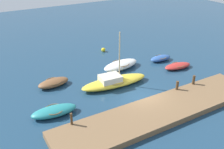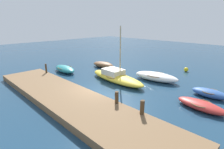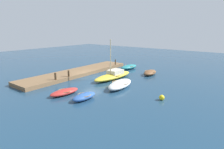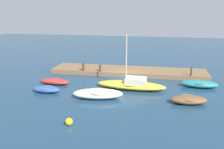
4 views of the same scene
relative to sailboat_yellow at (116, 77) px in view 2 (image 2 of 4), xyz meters
name	(u,v)px [view 2 (image 2 of 4)]	position (x,y,z in m)	size (l,w,h in m)	color
ground_plane	(98,93)	(1.04, -3.32, -0.48)	(84.00, 84.00, 0.00)	navy
dock_platform	(70,100)	(1.04, -6.03, -0.23)	(18.88, 3.90, 0.50)	brown
sailboat_yellow	(116,77)	(0.00, 0.00, 0.00)	(7.03, 2.43, 5.44)	gold
rowboat_red	(201,105)	(8.27, -0.14, -0.19)	(3.42, 1.63, 0.58)	#B72D28
rowboat_teal	(65,69)	(-6.76, -1.81, -0.11)	(3.85, 1.81, 0.72)	teal
rowboat_brown	(103,65)	(-5.19, 2.96, -0.12)	(3.27, 1.84, 0.70)	brown
dinghy_blue	(210,93)	(7.99, 2.52, -0.15)	(2.77, 1.32, 0.64)	#2D569E
motorboat_white	(156,77)	(2.72, 3.09, -0.06)	(4.75, 2.50, 0.84)	white
mooring_post_west	(46,68)	(-6.22, -4.33, 0.51)	(0.18, 0.18, 0.99)	#47331E
mooring_post_mid_west	(117,97)	(4.24, -4.33, 0.44)	(0.26, 0.26, 0.83)	#47331E
mooring_post_mid_east	(142,107)	(6.33, -4.33, 0.46)	(0.26, 0.26, 0.89)	#47331E
marker_buoy	(186,70)	(3.45, 8.59, -0.22)	(0.53, 0.53, 0.53)	yellow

